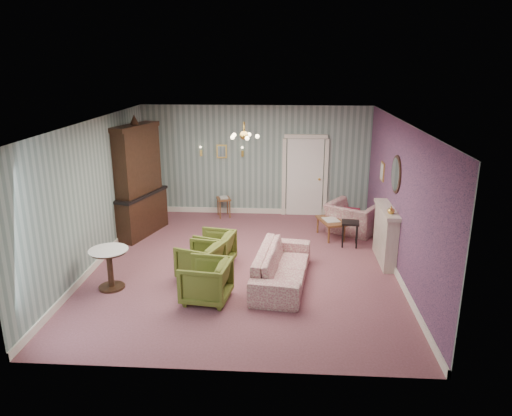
# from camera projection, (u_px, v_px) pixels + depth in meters

# --- Properties ---
(floor) EXTENTS (7.00, 7.00, 0.00)m
(floor) POSITION_uv_depth(u_px,v_px,m) (245.00, 265.00, 9.82)
(floor) COLOR #824B56
(floor) RESTS_ON ground
(ceiling) EXTENTS (7.00, 7.00, 0.00)m
(ceiling) POSITION_uv_depth(u_px,v_px,m) (244.00, 122.00, 8.97)
(ceiling) COLOR white
(ceiling) RESTS_ON ground
(wall_back) EXTENTS (6.00, 0.00, 6.00)m
(wall_back) POSITION_uv_depth(u_px,v_px,m) (256.00, 161.00, 12.74)
(wall_back) COLOR slate
(wall_back) RESTS_ON ground
(wall_front) EXTENTS (6.00, 0.00, 6.00)m
(wall_front) POSITION_uv_depth(u_px,v_px,m) (221.00, 272.00, 6.06)
(wall_front) COLOR slate
(wall_front) RESTS_ON ground
(wall_left) EXTENTS (0.00, 7.00, 7.00)m
(wall_left) POSITION_uv_depth(u_px,v_px,m) (94.00, 194.00, 9.58)
(wall_left) COLOR slate
(wall_left) RESTS_ON ground
(wall_right) EXTENTS (0.00, 7.00, 7.00)m
(wall_right) POSITION_uv_depth(u_px,v_px,m) (401.00, 199.00, 9.22)
(wall_right) COLOR slate
(wall_right) RESTS_ON ground
(wall_right_floral) EXTENTS (0.00, 7.00, 7.00)m
(wall_right_floral) POSITION_uv_depth(u_px,v_px,m) (400.00, 199.00, 9.22)
(wall_right_floral) COLOR #A5527A
(wall_right_floral) RESTS_ON ground
(door) EXTENTS (1.12, 0.12, 2.16)m
(door) POSITION_uv_depth(u_px,v_px,m) (305.00, 176.00, 12.73)
(door) COLOR white
(door) RESTS_ON floor
(olive_chair_a) EXTENTS (0.83, 0.87, 0.81)m
(olive_chair_a) POSITION_uv_depth(u_px,v_px,m) (206.00, 279.00, 8.27)
(olive_chair_a) COLOR #565E21
(olive_chair_a) RESTS_ON floor
(olive_chair_b) EXTENTS (0.92, 0.95, 0.78)m
(olive_chair_b) POSITION_uv_depth(u_px,v_px,m) (201.00, 258.00, 9.18)
(olive_chair_b) COLOR #565E21
(olive_chair_b) RESTS_ON floor
(olive_chair_c) EXTENTS (0.83, 0.87, 0.77)m
(olive_chair_c) POSITION_uv_depth(u_px,v_px,m) (214.00, 247.00, 9.72)
(olive_chair_c) COLOR #565E21
(olive_chair_c) RESTS_ON floor
(sofa_chintz) EXTENTS (0.93, 2.31, 0.88)m
(sofa_chintz) POSITION_uv_depth(u_px,v_px,m) (282.00, 261.00, 8.94)
(sofa_chintz) COLOR #923B50
(sofa_chintz) RESTS_ON floor
(wingback_chair) EXTENTS (1.34, 1.22, 0.98)m
(wingback_chair) POSITION_uv_depth(u_px,v_px,m) (353.00, 213.00, 11.55)
(wingback_chair) COLOR #923B50
(wingback_chair) RESTS_ON floor
(dresser) EXTENTS (1.03, 1.76, 2.77)m
(dresser) POSITION_uv_depth(u_px,v_px,m) (138.00, 177.00, 11.22)
(dresser) COLOR black
(dresser) RESTS_ON floor
(fireplace) EXTENTS (0.30, 1.40, 1.16)m
(fireplace) POSITION_uv_depth(u_px,v_px,m) (385.00, 235.00, 9.86)
(fireplace) COLOR beige
(fireplace) RESTS_ON floor
(mantel_vase) EXTENTS (0.15, 0.15, 0.15)m
(mantel_vase) POSITION_uv_depth(u_px,v_px,m) (391.00, 210.00, 9.29)
(mantel_vase) COLOR gold
(mantel_vase) RESTS_ON fireplace
(oval_mirror) EXTENTS (0.04, 0.76, 0.84)m
(oval_mirror) POSITION_uv_depth(u_px,v_px,m) (396.00, 174.00, 9.48)
(oval_mirror) COLOR white
(oval_mirror) RESTS_ON wall_right
(framed_print) EXTENTS (0.04, 0.34, 0.42)m
(framed_print) POSITION_uv_depth(u_px,v_px,m) (382.00, 172.00, 10.84)
(framed_print) COLOR gold
(framed_print) RESTS_ON wall_right
(coffee_table) EXTENTS (0.70, 0.94, 0.43)m
(coffee_table) POSITION_uv_depth(u_px,v_px,m) (331.00, 228.00, 11.32)
(coffee_table) COLOR brown
(coffee_table) RESTS_ON floor
(side_table_black) EXTENTS (0.42, 0.42, 0.57)m
(side_table_black) POSITION_uv_depth(u_px,v_px,m) (350.00, 234.00, 10.76)
(side_table_black) COLOR black
(side_table_black) RESTS_ON floor
(pedestal_table) EXTENTS (0.72, 0.72, 0.77)m
(pedestal_table) POSITION_uv_depth(u_px,v_px,m) (110.00, 269.00, 8.72)
(pedestal_table) COLOR black
(pedestal_table) RESTS_ON floor
(nesting_table) EXTENTS (0.45, 0.51, 0.56)m
(nesting_table) POSITION_uv_depth(u_px,v_px,m) (224.00, 206.00, 12.80)
(nesting_table) COLOR brown
(nesting_table) RESTS_ON floor
(gilt_mirror_back) EXTENTS (0.28, 0.06, 0.36)m
(gilt_mirror_back) POSITION_uv_depth(u_px,v_px,m) (222.00, 151.00, 12.68)
(gilt_mirror_back) COLOR gold
(gilt_mirror_back) RESTS_ON wall_back
(sconce_left) EXTENTS (0.16, 0.12, 0.30)m
(sconce_left) POSITION_uv_depth(u_px,v_px,m) (201.00, 151.00, 12.69)
(sconce_left) COLOR gold
(sconce_left) RESTS_ON wall_back
(sconce_right) EXTENTS (0.16, 0.12, 0.30)m
(sconce_right) POSITION_uv_depth(u_px,v_px,m) (242.00, 152.00, 12.63)
(sconce_right) COLOR gold
(sconce_right) RESTS_ON wall_back
(chandelier) EXTENTS (0.56, 0.56, 0.36)m
(chandelier) POSITION_uv_depth(u_px,v_px,m) (244.00, 136.00, 9.05)
(chandelier) COLOR gold
(chandelier) RESTS_ON ceiling
(burgundy_cushion) EXTENTS (0.41, 0.28, 0.39)m
(burgundy_cushion) POSITION_uv_depth(u_px,v_px,m) (352.00, 215.00, 11.41)
(burgundy_cushion) COLOR maroon
(burgundy_cushion) RESTS_ON wingback_chair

